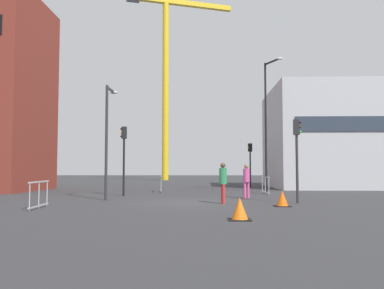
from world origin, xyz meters
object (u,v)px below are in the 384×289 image
object	(u,v)px
traffic_light_median	(297,147)
pedestrian_walking	(223,180)
streetlamp_short	(108,131)
traffic_cone_orange	(240,209)
traffic_light_verge	(250,158)
construction_crane	(167,62)
streetlamp_tall	(267,116)
pedestrian_waiting	(246,178)
traffic_cone_on_verge	(282,199)
traffic_light_island	(124,149)

from	to	relation	value
traffic_light_median	pedestrian_walking	xyz separation A→B (m)	(-3.40, -0.29, -1.50)
streetlamp_short	traffic_cone_orange	world-z (taller)	streetlamp_short
traffic_light_verge	streetlamp_short	bearing A→B (deg)	-121.94
traffic_light_median	traffic_cone_orange	distance (m)	7.24
construction_crane	traffic_light_verge	xyz separation A→B (m)	(9.20, -22.03, -14.28)
construction_crane	streetlamp_short	distance (m)	38.54
streetlamp_tall	traffic_light_median	xyz separation A→B (m)	(-0.15, -9.54, -2.66)
streetlamp_tall	pedestrian_waiting	world-z (taller)	streetlamp_tall
construction_crane	pedestrian_waiting	distance (m)	38.98
streetlamp_tall	pedestrian_waiting	distance (m)	7.99
traffic_cone_on_verge	traffic_light_island	bearing A→B (deg)	141.69
pedestrian_waiting	traffic_cone_orange	distance (m)	9.29
streetlamp_short	pedestrian_walking	size ratio (longest dim) A/B	3.15
streetlamp_tall	traffic_light_verge	world-z (taller)	streetlamp_tall
traffic_light_verge	traffic_light_median	distance (m)	15.90
traffic_light_island	pedestrian_waiting	world-z (taller)	traffic_light_island
traffic_light_island	pedestrian_waiting	xyz separation A→B (m)	(6.94, -1.64, -1.64)
traffic_light_median	pedestrian_waiting	bearing A→B (deg)	123.04
streetlamp_short	pedestrian_walking	distance (m)	6.59
pedestrian_walking	traffic_cone_on_verge	bearing A→B (deg)	-27.79
streetlamp_short	traffic_cone_orange	xyz separation A→B (m)	(6.03, -7.87, -3.17)
traffic_light_median	traffic_light_island	bearing A→B (deg)	152.16
traffic_light_verge	traffic_light_median	size ratio (longest dim) A/B	0.98
traffic_cone_orange	pedestrian_waiting	bearing A→B (deg)	82.86
traffic_light_island	traffic_cone_on_verge	distance (m)	10.41
traffic_light_verge	pedestrian_walking	xyz separation A→B (m)	(-3.04, -16.19, -1.44)
traffic_light_verge	traffic_cone_on_verge	size ratio (longest dim) A/B	5.58
streetlamp_tall	traffic_light_verge	distance (m)	6.94
traffic_cone_orange	traffic_cone_on_verge	xyz separation A→B (m)	(2.16, 4.55, -0.01)
streetlamp_tall	streetlamp_short	world-z (taller)	streetlamp_tall
streetlamp_short	pedestrian_walking	xyz separation A→B (m)	(5.78, -2.04, -2.41)
traffic_light_verge	pedestrian_waiting	distance (m)	13.01
traffic_cone_orange	traffic_light_verge	bearing A→B (deg)	82.78
construction_crane	pedestrian_waiting	world-z (taller)	construction_crane
traffic_cone_orange	traffic_cone_on_verge	distance (m)	5.04
traffic_light_verge	traffic_light_median	bearing A→B (deg)	-88.68
traffic_light_island	traffic_cone_orange	xyz separation A→B (m)	(5.79, -10.83, -2.38)
streetlamp_short	traffic_light_median	world-z (taller)	streetlamp_short
traffic_light_island	traffic_light_verge	bearing A→B (deg)	52.49
pedestrian_waiting	traffic_cone_orange	world-z (taller)	pedestrian_waiting
streetlamp_tall	traffic_light_verge	xyz separation A→B (m)	(-0.52, 6.36, -2.72)
construction_crane	traffic_light_verge	size ratio (longest dim) A/B	7.02
traffic_light_island	pedestrian_walking	world-z (taller)	traffic_light_island
streetlamp_tall	traffic_cone_orange	bearing A→B (deg)	-101.94
streetlamp_tall	pedestrian_walking	distance (m)	11.25
streetlamp_short	streetlamp_tall	bearing A→B (deg)	39.81
traffic_light_island	traffic_cone_orange	size ratio (longest dim) A/B	5.80
construction_crane	traffic_cone_on_verge	size ratio (longest dim) A/B	39.13
traffic_light_island	streetlamp_short	bearing A→B (deg)	-94.60
traffic_light_island	pedestrian_walking	size ratio (longest dim) A/B	2.18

